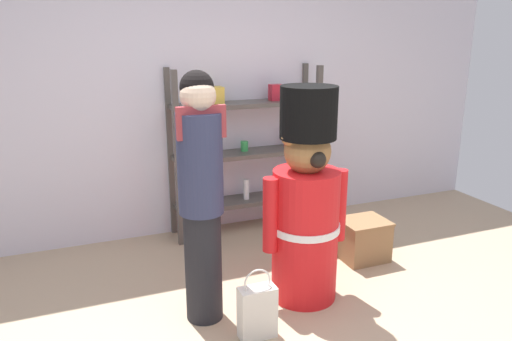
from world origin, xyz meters
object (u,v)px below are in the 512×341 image
(merchandise_shelf, at_px, (245,150))
(shopping_bag, at_px, (257,311))
(person_shopper, at_px, (201,192))
(teddy_bear_guard, at_px, (306,206))
(display_crate, at_px, (363,240))

(merchandise_shelf, distance_m, shopping_bag, 1.91)
(person_shopper, xyz_separation_m, shopping_bag, (0.25, -0.34, -0.72))
(teddy_bear_guard, bearing_deg, display_crate, 25.35)
(person_shopper, height_order, shopping_bag, person_shopper)
(display_crate, bearing_deg, shopping_bag, -150.86)
(teddy_bear_guard, relative_size, shopping_bag, 3.25)
(shopping_bag, bearing_deg, person_shopper, 125.71)
(shopping_bag, distance_m, display_crate, 1.43)
(merchandise_shelf, relative_size, shopping_bag, 3.32)
(teddy_bear_guard, height_order, person_shopper, person_shopper)
(shopping_bag, height_order, display_crate, shopping_bag)
(shopping_bag, bearing_deg, merchandise_shelf, 71.85)
(merchandise_shelf, relative_size, teddy_bear_guard, 1.02)
(teddy_bear_guard, relative_size, person_shopper, 0.93)
(teddy_bear_guard, height_order, shopping_bag, teddy_bear_guard)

